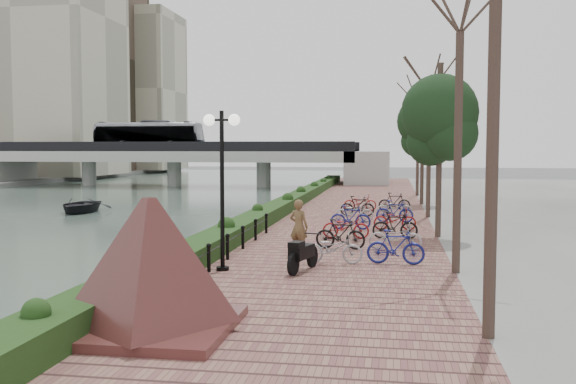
% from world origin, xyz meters
% --- Properties ---
extents(ground, '(220.00, 220.00, 0.00)m').
position_xyz_m(ground, '(0.00, 0.00, 0.00)').
color(ground, '#59595B').
rests_on(ground, ground).
extents(river_water, '(30.00, 130.00, 0.02)m').
position_xyz_m(river_water, '(-15.00, 25.00, 0.01)').
color(river_water, '#45574D').
rests_on(river_water, ground).
extents(promenade, '(8.00, 75.00, 0.50)m').
position_xyz_m(promenade, '(4.00, 17.50, 0.25)').
color(promenade, brown).
rests_on(promenade, ground).
extents(hedge, '(1.10, 56.00, 0.60)m').
position_xyz_m(hedge, '(0.60, 20.00, 0.80)').
color(hedge, '#1E3714').
rests_on(hedge, promenade).
extents(chain_fence, '(0.10, 14.10, 0.70)m').
position_xyz_m(chain_fence, '(1.40, 2.00, 0.85)').
color(chain_fence, black).
rests_on(chain_fence, promenade).
extents(granite_monument, '(3.89, 3.89, 2.46)m').
position_xyz_m(granite_monument, '(1.92, -4.55, 1.75)').
color(granite_monument, '#3F1F1B').
rests_on(granite_monument, promenade).
extents(lamppost, '(1.02, 0.32, 4.36)m').
position_xyz_m(lamppost, '(1.70, 1.31, 3.69)').
color(lamppost, black).
rests_on(lamppost, promenade).
extents(motorcycle, '(0.91, 1.67, 1.00)m').
position_xyz_m(motorcycle, '(3.91, 1.52, 1.00)').
color(motorcycle, black).
rests_on(motorcycle, promenade).
extents(pedestrian, '(0.74, 0.61, 1.74)m').
position_xyz_m(pedestrian, '(3.38, 4.30, 1.37)').
color(pedestrian, brown).
rests_on(pedestrian, promenade).
extents(bicycle_parking, '(2.40, 17.32, 1.00)m').
position_xyz_m(bicycle_parking, '(5.49, 10.67, 0.97)').
color(bicycle_parking, '#9D9DA1').
rests_on(bicycle_parking, promenade).
extents(street_trees, '(3.20, 37.12, 6.80)m').
position_xyz_m(street_trees, '(8.00, 12.68, 3.69)').
color(street_trees, '#33261E').
rests_on(street_trees, promenade).
extents(bridge, '(36.00, 10.77, 6.50)m').
position_xyz_m(bridge, '(-15.53, 45.00, 3.37)').
color(bridge, '#ADAEA8').
rests_on(bridge, ground).
extents(boat, '(3.36, 4.39, 0.84)m').
position_xyz_m(boat, '(-11.98, 19.74, 0.44)').
color(boat, black).
rests_on(boat, river_water).
extents(far_buildings, '(35.00, 38.00, 38.00)m').
position_xyz_m(far_buildings, '(-41.66, 65.91, 16.12)').
color(far_buildings, '#BBB59B').
rests_on(far_buildings, far_bank).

